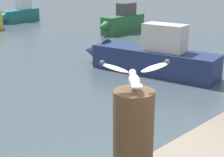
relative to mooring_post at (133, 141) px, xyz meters
The scene contains 5 objects.
mooring_post is the anchor object (origin of this frame).
seagull 0.57m from the mooring_post, 48.54° to the left, with size 0.47×0.44×0.26m.
boat_teal 20.23m from the mooring_post, 62.41° to the left, with size 3.38×1.69×5.17m.
boat_green 15.14m from the mooring_post, 43.76° to the left, with size 3.24×0.92×1.49m.
boat_navy 8.07m from the mooring_post, 38.92° to the left, with size 1.83×4.79×1.60m.
Camera 1 is at (-2.68, -1.97, 3.03)m, focal length 55.37 mm.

